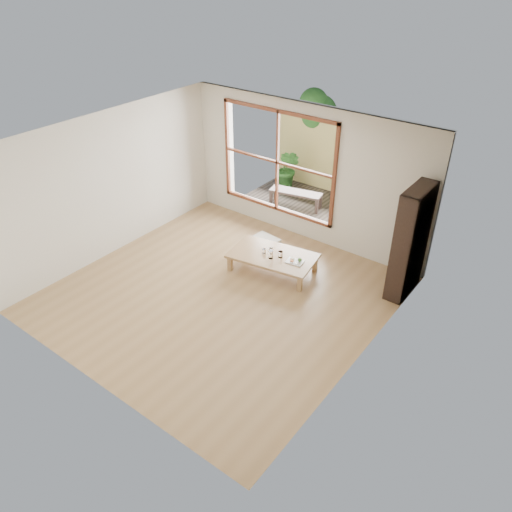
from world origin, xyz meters
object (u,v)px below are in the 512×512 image
Objects in this scene: low_table at (273,257)px; food_tray at (296,261)px; bookshelf at (410,242)px; garden_bench at (296,194)px.

food_tray is at bearing -4.55° from low_table.
garden_bench is at bearing 154.45° from bookshelf.
bookshelf is (2.07, 0.82, 0.65)m from low_table.
low_table is at bearing 175.75° from food_tray.
bookshelf is 5.94× the size of food_tray.
low_table is 2.32m from bookshelf.
bookshelf is at bearing -38.02° from garden_bench.
bookshelf is at bearing 12.11° from low_table.
garden_bench is (-1.03, 2.30, 0.04)m from low_table.
low_table is 0.46m from food_tray.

